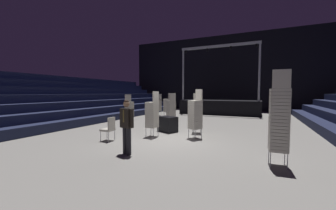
{
  "coord_description": "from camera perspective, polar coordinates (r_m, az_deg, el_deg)",
  "views": [
    {
      "loc": [
        3.32,
        -7.4,
        1.91
      ],
      "look_at": [
        -0.16,
        0.17,
        1.4
      ],
      "focal_mm": 21.67,
      "sensor_mm": 36.0,
      "label": 1
    }
  ],
  "objects": [
    {
      "name": "ground_plane",
      "position": [
        8.35,
        0.53,
        -10.08
      ],
      "size": [
        22.0,
        30.0,
        0.1
      ],
      "primitive_type": "cube",
      "color": "slate"
    },
    {
      "name": "arena_end_wall",
      "position": [
        22.74,
        16.39,
        8.63
      ],
      "size": [
        22.0,
        0.3,
        8.0
      ],
      "primitive_type": "cube",
      "color": "black",
      "rests_on": "ground_plane"
    },
    {
      "name": "bleacher_bank_left",
      "position": [
        14.4,
        -29.61,
        1.71
      ],
      "size": [
        5.25,
        24.0,
        3.15
      ],
      "rotation": [
        0.0,
        0.0,
        1.57
      ],
      "color": "#191E38",
      "rests_on": "ground_plane"
    },
    {
      "name": "stage_riser",
      "position": [
        18.74,
        14.45,
        -0.29
      ],
      "size": [
        6.8,
        2.65,
        5.89
      ],
      "color": "black",
      "rests_on": "ground_plane"
    },
    {
      "name": "man_with_tie",
      "position": [
        6.37,
        -11.57,
        -5.17
      ],
      "size": [
        0.57,
        0.34,
        1.7
      ],
      "rotation": [
        0.0,
        0.0,
        2.84
      ],
      "color": "black",
      "rests_on": "ground_plane"
    },
    {
      "name": "chair_stack_front_left",
      "position": [
        16.93,
        -2.79,
        0.07
      ],
      "size": [
        0.6,
        0.6,
        1.79
      ],
      "rotation": [
        0.0,
        0.0,
        2.63
      ],
      "color": "#B2B5BA",
      "rests_on": "ground_plane"
    },
    {
      "name": "chair_stack_front_right",
      "position": [
        8.79,
        -4.48,
        -2.56
      ],
      "size": [
        0.47,
        0.47,
        1.96
      ],
      "rotation": [
        0.0,
        0.0,
        1.49
      ],
      "color": "#B2B5BA",
      "rests_on": "ground_plane"
    },
    {
      "name": "chair_stack_mid_left",
      "position": [
        5.92,
        28.76,
        -3.45
      ],
      "size": [
        0.47,
        0.47,
        2.48
      ],
      "rotation": [
        0.0,
        0.0,
        0.07
      ],
      "color": "#B2B5BA",
      "rests_on": "ground_plane"
    },
    {
      "name": "chair_stack_mid_right",
      "position": [
        15.97,
        -0.37,
        0.02
      ],
      "size": [
        0.53,
        0.53,
        1.88
      ],
      "rotation": [
        0.0,
        0.0,
        1.81
      ],
      "color": "#B2B5BA",
      "rests_on": "ground_plane"
    },
    {
      "name": "chair_stack_mid_centre",
      "position": [
        9.64,
        8.21,
        -2.3
      ],
      "size": [
        0.51,
        0.51,
        1.88
      ],
      "rotation": [
        0.0,
        0.0,
        3.33
      ],
      "color": "#B2B5BA",
      "rests_on": "ground_plane"
    },
    {
      "name": "chair_stack_rear_left",
      "position": [
        12.49,
        0.87,
        -0.95
      ],
      "size": [
        0.61,
        0.61,
        1.88
      ],
      "rotation": [
        0.0,
        0.0,
        0.95
      ],
      "color": "#B2B5BA",
      "rests_on": "ground_plane"
    },
    {
      "name": "chair_stack_rear_right",
      "position": [
        12.96,
        -10.81,
        -1.03
      ],
      "size": [
        0.51,
        0.51,
        1.79
      ],
      "rotation": [
        0.0,
        0.0,
        0.18
      ],
      "color": "#B2B5BA",
      "rests_on": "ground_plane"
    },
    {
      "name": "chair_stack_rear_centre",
      "position": [
        8.5,
        7.68,
        -2.5
      ],
      "size": [
        0.61,
        0.61,
        2.05
      ],
      "rotation": [
        0.0,
        0.0,
        2.54
      ],
      "color": "#B2B5BA",
      "rests_on": "ground_plane"
    },
    {
      "name": "equipment_road_case",
      "position": [
        9.94,
        -0.11,
        -5.41
      ],
      "size": [
        1.07,
        0.91,
        0.74
      ],
      "primitive_type": "cube",
      "rotation": [
        0.0,
        0.0,
        -0.42
      ],
      "color": "black",
      "rests_on": "ground_plane"
    },
    {
      "name": "loose_chair_near_man",
      "position": [
        8.36,
        -16.25,
        -6.12
      ],
      "size": [
        0.46,
        0.46,
        0.95
      ],
      "rotation": [
        0.0,
        0.0,
        1.61
      ],
      "color": "#B2B5BA",
      "rests_on": "ground_plane"
    }
  ]
}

